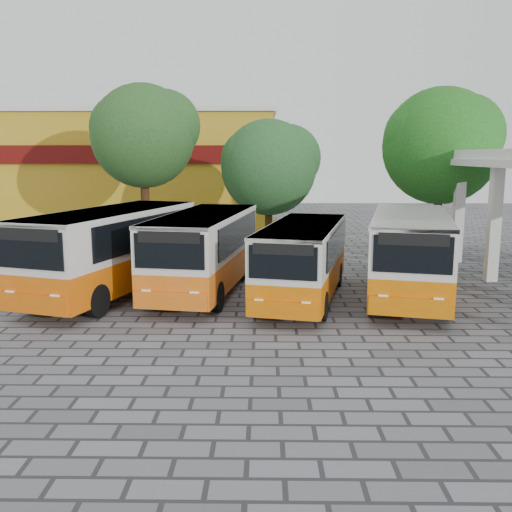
{
  "coord_description": "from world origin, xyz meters",
  "views": [
    {
      "loc": [
        -1.59,
        -17.2,
        5.18
      ],
      "look_at": [
        -1.89,
        3.47,
        1.5
      ],
      "focal_mm": 40.0,
      "sensor_mm": 36.0,
      "label": 1
    }
  ],
  "objects_px": {
    "bus_centre_right": "(303,257)",
    "bus_centre_left": "(205,247)",
    "bus_far_left": "(112,246)",
    "bus_far_right": "(410,249)"
  },
  "relations": [
    {
      "from": "bus_centre_right",
      "to": "bus_far_left",
      "type": "bearing_deg",
      "value": -173.11
    },
    {
      "from": "bus_centre_left",
      "to": "bus_far_right",
      "type": "relative_size",
      "value": 0.97
    },
    {
      "from": "bus_far_left",
      "to": "bus_centre_left",
      "type": "bearing_deg",
      "value": 25.68
    },
    {
      "from": "bus_centre_left",
      "to": "bus_centre_right",
      "type": "bearing_deg",
      "value": -9.26
    },
    {
      "from": "bus_far_left",
      "to": "bus_centre_left",
      "type": "height_order",
      "value": "bus_far_left"
    },
    {
      "from": "bus_far_left",
      "to": "bus_centre_left",
      "type": "relative_size",
      "value": 1.08
    },
    {
      "from": "bus_centre_right",
      "to": "bus_centre_left",
      "type": "bearing_deg",
      "value": 174.52
    },
    {
      "from": "bus_centre_left",
      "to": "bus_centre_right",
      "type": "relative_size",
      "value": 1.08
    },
    {
      "from": "bus_far_left",
      "to": "bus_far_right",
      "type": "bearing_deg",
      "value": 16.57
    },
    {
      "from": "bus_centre_left",
      "to": "bus_far_right",
      "type": "xyz_separation_m",
      "value": [
        7.56,
        -0.68,
        0.03
      ]
    }
  ]
}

